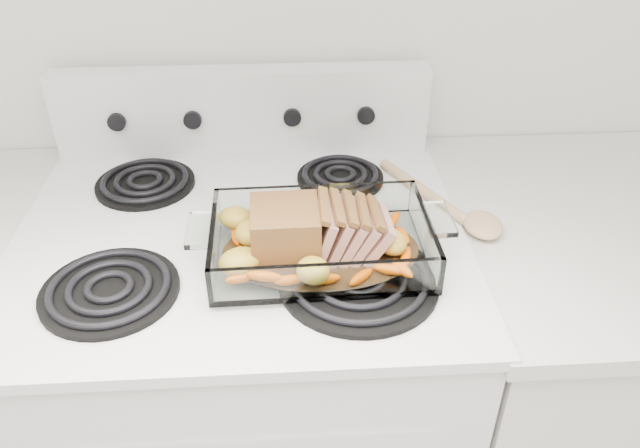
{
  "coord_description": "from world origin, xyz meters",
  "views": [
    {
      "loc": [
        0.08,
        0.75,
        1.56
      ],
      "look_at": [
        0.14,
        1.58,
        0.99
      ],
      "focal_mm": 35.0,
      "sensor_mm": 36.0,
      "label": 1
    }
  ],
  "objects": [
    {
      "name": "electric_range",
      "position": [
        0.0,
        1.66,
        0.48
      ],
      "size": [
        0.78,
        0.7,
        1.12
      ],
      "color": "silver",
      "rests_on": "ground"
    },
    {
      "name": "pork_roast",
      "position": [
        0.11,
        1.56,
        0.99
      ],
      "size": [
        0.22,
        0.11,
        0.09
      ],
      "rotation": [
        0.0,
        0.0,
        -0.43
      ],
      "color": "brown",
      "rests_on": "baking_dish"
    },
    {
      "name": "baking_dish",
      "position": [
        0.14,
        1.56,
        0.96
      ],
      "size": [
        0.35,
        0.23,
        0.07
      ],
      "rotation": [
        0.0,
        0.0,
        0.02
      ],
      "color": "white",
      "rests_on": "electric_range"
    },
    {
      "name": "wooden_spoon",
      "position": [
        0.39,
        1.68,
        0.95
      ],
      "size": [
        0.18,
        0.28,
        0.02
      ],
      "rotation": [
        0.0,
        0.0,
        0.49
      ],
      "color": "tan",
      "rests_on": "electric_range"
    },
    {
      "name": "roast_vegetables",
      "position": [
        0.13,
        1.59,
        0.97
      ],
      "size": [
        0.32,
        0.18,
        0.04
      ],
      "rotation": [
        0.0,
        0.0,
        0.4
      ],
      "color": "#F66A00",
      "rests_on": "baking_dish"
    },
    {
      "name": "counter_right",
      "position": [
        0.67,
        1.66,
        0.47
      ],
      "size": [
        0.58,
        0.68,
        0.93
      ],
      "color": "silver",
      "rests_on": "ground"
    }
  ]
}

